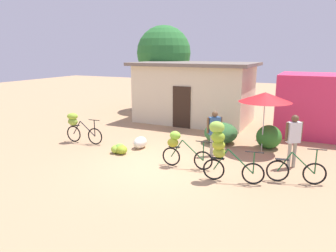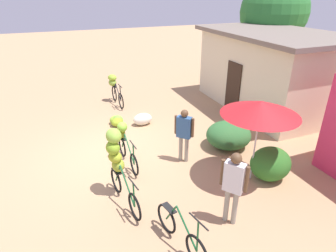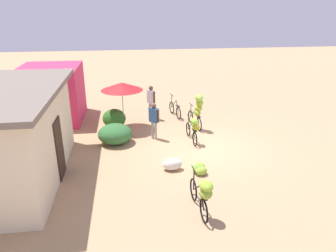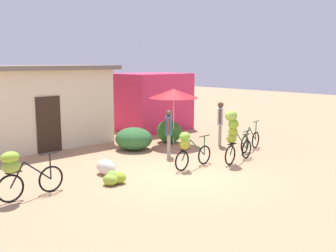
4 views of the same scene
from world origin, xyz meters
name	(u,v)px [view 2 (image 2 of 4)]	position (x,y,z in m)	size (l,w,h in m)	color
ground_plane	(111,153)	(0.00, 0.00, 0.00)	(60.00, 60.00, 0.00)	tan
building_low	(271,70)	(-1.50, 6.98, 1.55)	(6.12, 3.94, 3.07)	beige
tree_behind_building	(274,12)	(-4.39, 9.20, 3.51)	(3.27, 3.27, 5.16)	brown
hedge_bush_front_left	(228,135)	(0.96, 3.52, 0.41)	(1.33, 1.41, 0.82)	#316933
hedge_bush_front_right	(270,164)	(2.81, 3.60, 0.44)	(0.94, 1.08, 0.89)	#2E6C25
market_umbrella	(261,108)	(2.63, 3.16, 2.01)	(1.88, 1.88, 2.18)	beige
bicycle_leftmost	(114,86)	(-4.29, 1.08, 0.74)	(1.70, 0.45, 1.20)	black
bicycle_near_pile	(124,140)	(0.54, 0.30, 0.67)	(1.67, 0.38, 1.16)	black
bicycle_center_loaded	(117,159)	(2.04, -0.21, 1.03)	(1.71, 0.43, 1.72)	black
bicycle_by_shop	(181,233)	(3.99, 0.53, 0.35)	(1.58, 0.39, 1.03)	black
banana_pile_on_ground	(117,121)	(-1.97, 0.62, 0.16)	(0.77, 0.63, 0.35)	#8CA926
produce_sack	(143,119)	(-1.62, 1.51, 0.22)	(0.70, 0.44, 0.44)	silver
person_vendor	(184,131)	(1.18, 1.87, 0.98)	(0.44, 0.42, 1.60)	gray
person_bystander	(234,181)	(3.77, 1.78, 1.05)	(0.48, 0.40, 1.71)	gray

